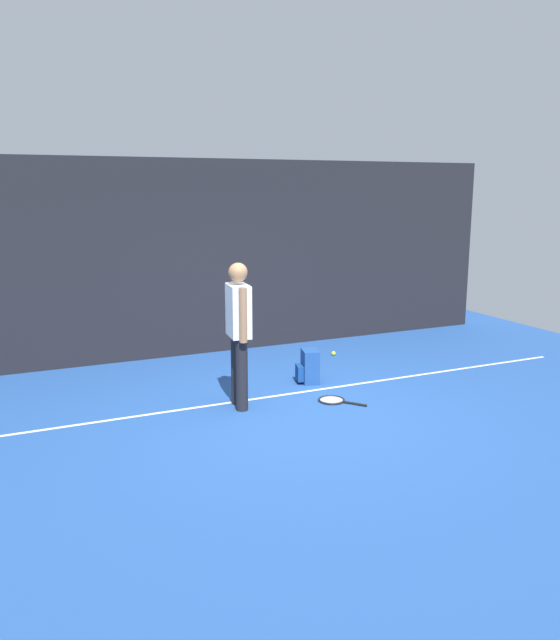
{
  "coord_description": "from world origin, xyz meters",
  "views": [
    {
      "loc": [
        -3.04,
        -6.27,
        2.53
      ],
      "look_at": [
        0.0,
        0.4,
        1.0
      ],
      "focal_mm": 35.76,
      "sensor_mm": 36.0,
      "label": 1
    }
  ],
  "objects_px": {
    "backpack": "(309,367)",
    "tennis_ball_near_player": "(334,353)",
    "tennis_player": "(239,326)",
    "tennis_racket": "(334,400)"
  },
  "relations": [
    {
      "from": "tennis_player",
      "to": "backpack",
      "type": "height_order",
      "value": "tennis_player"
    },
    {
      "from": "tennis_player",
      "to": "tennis_ball_near_player",
      "type": "bearing_deg",
      "value": -46.16
    },
    {
      "from": "tennis_player",
      "to": "tennis_ball_near_player",
      "type": "distance_m",
      "value": 2.82
    },
    {
      "from": "tennis_racket",
      "to": "backpack",
      "type": "distance_m",
      "value": 0.83
    },
    {
      "from": "backpack",
      "to": "tennis_ball_near_player",
      "type": "xyz_separation_m",
      "value": [
        0.97,
        1.07,
        -0.18
      ]
    },
    {
      "from": "backpack",
      "to": "tennis_ball_near_player",
      "type": "relative_size",
      "value": 6.67
    },
    {
      "from": "tennis_player",
      "to": "backpack",
      "type": "relative_size",
      "value": 3.86
    },
    {
      "from": "tennis_ball_near_player",
      "to": "backpack",
      "type": "bearing_deg",
      "value": -132.35
    },
    {
      "from": "backpack",
      "to": "tennis_ball_near_player",
      "type": "distance_m",
      "value": 1.45
    },
    {
      "from": "tennis_player",
      "to": "backpack",
      "type": "xyz_separation_m",
      "value": [
        1.17,
        0.51,
        -0.76
      ]
    }
  ]
}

